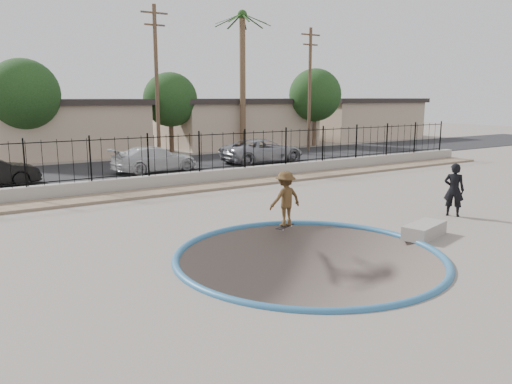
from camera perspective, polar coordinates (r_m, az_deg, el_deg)
The scene contains 22 objects.
ground at distance 24.49m, azimuth -13.39°, elevation -1.62°, with size 120.00×120.00×2.20m, color gray.
bowl_pit at distance 13.05m, azimuth 6.08°, elevation -7.32°, with size 6.84×6.84×1.80m, color #493E38, non-canonical shape.
coping_ring at distance 13.05m, azimuth 6.08°, elevation -7.32°, with size 7.04×7.04×0.20m, color #2B638E.
rock_strip at distance 21.69m, azimuth -11.04°, elevation 0.00°, with size 42.00×1.60×0.11m, color #9A8365.
retaining_wall at distance 22.65m, azimuth -12.10°, elevation 1.05°, with size 42.00×0.45×0.60m, color gray.
fence at distance 22.49m, azimuth -12.22°, elevation 4.07°, with size 40.00×0.04×1.80m.
street at distance 28.99m, azimuth -16.81°, elevation 2.37°, with size 90.00×8.00×0.04m, color black.
house_center at distance 38.00m, azimuth -21.01°, elevation 6.98°, with size 10.60×8.60×3.90m.
house_east at distance 43.12m, azimuth -2.36°, elevation 8.06°, with size 12.60×8.60×3.90m.
house_east_far at distance 51.64m, azimuth 11.30°, elevation 8.32°, with size 11.60×8.60×3.90m.
palm_right at distance 38.32m, azimuth -1.55°, elevation 15.73°, with size 2.30×2.30×10.30m.
utility_pole_mid at distance 31.91m, azimuth -11.28°, elevation 12.25°, with size 1.70×0.24×9.50m.
utility_pole_right at distance 38.03m, azimuth 6.15°, elevation 11.75°, with size 1.70×0.24×9.00m.
street_tree_left at distance 33.97m, azimuth -25.03°, elevation 10.06°, with size 4.32×4.32×6.36m.
street_tree_mid at distance 37.67m, azimuth -9.77°, elevation 10.35°, with size 3.96×3.96×5.83m.
street_tree_right at distance 42.24m, azimuth 6.76°, elevation 10.94°, with size 4.32×4.32×6.36m.
skater at distance 15.49m, azimuth 3.36°, elevation -1.10°, with size 1.10×0.64×1.71m, color brown.
skateboard at distance 15.67m, azimuth 3.33°, elevation -3.95°, with size 0.84×0.54×0.07m.
videographer at distance 18.38m, azimuth 21.68°, elevation 0.24°, with size 0.67×0.44×1.84m, color black.
concrete_ledge at distance 15.49m, azimuth 18.68°, elevation -4.15°, with size 1.60×0.70×0.40m, color gray.
car_c at distance 27.70m, azimuth -11.46°, elevation 3.71°, with size 1.92×4.73×1.37m, color silver.
car_d at distance 30.93m, azimuth 0.78°, elevation 4.74°, with size 2.44×5.30×1.47m, color gray.
Camera 1 is at (-7.83, -10.62, 4.05)m, focal length 35.00 mm.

